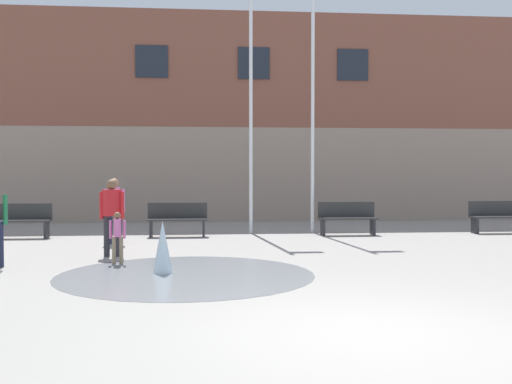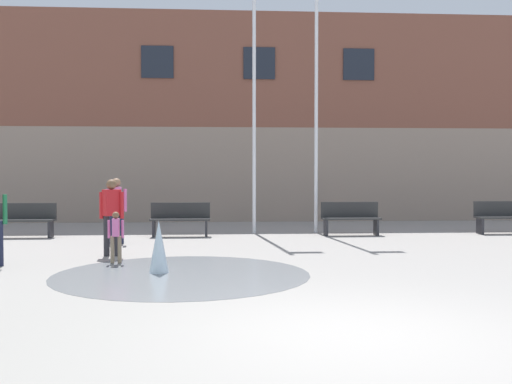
% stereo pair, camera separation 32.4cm
% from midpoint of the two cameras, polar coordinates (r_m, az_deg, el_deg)
% --- Properties ---
extents(ground_plane, '(100.00, 100.00, 0.00)m').
position_cam_midpoint_polar(ground_plane, '(6.73, 11.04, -13.14)').
color(ground_plane, gray).
extents(library_building, '(36.00, 6.05, 7.32)m').
position_cam_midpoint_polar(library_building, '(23.95, 0.16, 6.53)').
color(library_building, gray).
rests_on(library_building, ground).
extents(splash_fountain, '(4.36, 4.36, 0.91)m').
position_cam_midpoint_polar(splash_fountain, '(10.37, -7.10, -6.70)').
color(splash_fountain, gray).
rests_on(splash_fountain, ground).
extents(park_bench_far_left, '(1.60, 0.44, 0.91)m').
position_cam_midpoint_polar(park_bench_far_left, '(16.97, -20.69, -2.47)').
color(park_bench_far_left, '#28282D').
rests_on(park_bench_far_left, ground).
extents(park_bench_left_of_flagpoles, '(1.60, 0.44, 0.91)m').
position_cam_midpoint_polar(park_bench_left_of_flagpoles, '(16.26, -6.66, -2.54)').
color(park_bench_left_of_flagpoles, '#28282D').
rests_on(park_bench_left_of_flagpoles, ground).
extents(park_bench_under_left_flagpole, '(1.60, 0.44, 0.91)m').
position_cam_midpoint_polar(park_bench_under_left_flagpole, '(16.70, 9.55, -2.44)').
color(park_bench_under_left_flagpole, '#28282D').
rests_on(park_bench_under_left_flagpole, ground).
extents(park_bench_under_right_flagpole, '(1.60, 0.44, 0.91)m').
position_cam_midpoint_polar(park_bench_under_right_flagpole, '(18.33, 22.96, -2.18)').
color(park_bench_under_right_flagpole, '#28282D').
rests_on(park_bench_under_right_flagpole, ground).
extents(adult_watching, '(0.50, 0.38, 1.59)m').
position_cam_midpoint_polar(adult_watching, '(14.86, -12.54, -1.24)').
color(adult_watching, '#1E233D').
rests_on(adult_watching, ground).
extents(child_running, '(0.31, 0.22, 0.99)m').
position_cam_midpoint_polar(child_running, '(11.68, -12.43, -3.85)').
color(child_running, '#89755B').
rests_on(child_running, ground).
extents(teen_by_trashcan, '(0.50, 0.36, 1.59)m').
position_cam_midpoint_polar(teen_by_trashcan, '(12.69, -12.87, -1.78)').
color(teen_by_trashcan, '#28282D').
rests_on(teen_by_trashcan, ground).
extents(flagpole_left, '(0.80, 0.10, 8.00)m').
position_cam_midpoint_polar(flagpole_left, '(17.18, 0.47, 10.30)').
color(flagpole_left, silver).
rests_on(flagpole_left, ground).
extents(flagpole_right, '(0.80, 0.10, 8.07)m').
position_cam_midpoint_polar(flagpole_right, '(17.41, 6.40, 10.30)').
color(flagpole_right, silver).
rests_on(flagpole_right, ground).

